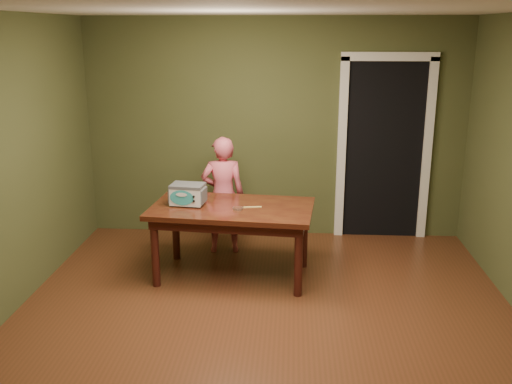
# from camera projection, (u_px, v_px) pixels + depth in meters

# --- Properties ---
(floor) EXTENTS (5.00, 5.00, 0.00)m
(floor) POSITION_uv_depth(u_px,v_px,m) (263.00, 335.00, 4.74)
(floor) COLOR #572B18
(floor) RESTS_ON ground
(room_shell) EXTENTS (4.52, 5.02, 2.61)m
(room_shell) POSITION_uv_depth(u_px,v_px,m) (264.00, 132.00, 4.27)
(room_shell) COLOR #454B28
(room_shell) RESTS_ON ground
(doorway) EXTENTS (1.10, 0.66, 2.25)m
(doorway) POSITION_uv_depth(u_px,v_px,m) (380.00, 146.00, 7.03)
(doorway) COLOR black
(doorway) RESTS_ON ground
(dining_table) EXTENTS (1.67, 1.04, 0.75)m
(dining_table) POSITION_uv_depth(u_px,v_px,m) (232.00, 216.00, 5.70)
(dining_table) COLOR black
(dining_table) RESTS_ON floor
(toy_oven) EXTENTS (0.37, 0.27, 0.21)m
(toy_oven) POSITION_uv_depth(u_px,v_px,m) (188.00, 194.00, 5.69)
(toy_oven) COLOR #4C4F54
(toy_oven) RESTS_ON dining_table
(baking_pan) EXTENTS (0.10, 0.10, 0.02)m
(baking_pan) POSITION_uv_depth(u_px,v_px,m) (238.00, 208.00, 5.57)
(baking_pan) COLOR silver
(baking_pan) RESTS_ON dining_table
(spatula) EXTENTS (0.18, 0.06, 0.01)m
(spatula) POSITION_uv_depth(u_px,v_px,m) (253.00, 207.00, 5.63)
(spatula) COLOR #D6B75D
(spatula) RESTS_ON dining_table
(child) EXTENTS (0.52, 0.37, 1.33)m
(child) POSITION_uv_depth(u_px,v_px,m) (223.00, 195.00, 6.36)
(child) COLOR #D35769
(child) RESTS_ON floor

